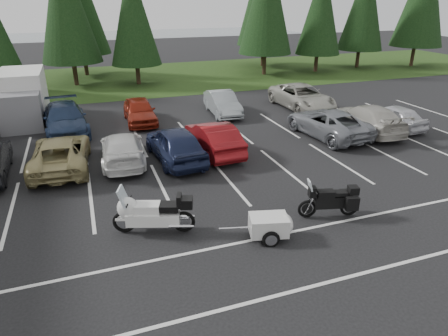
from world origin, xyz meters
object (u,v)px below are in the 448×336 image
car_far_2 (140,111)px  touring_motorcycle (153,210)px  box_truck (22,99)px  car_near_8 (393,116)px  car_near_6 (328,123)px  cargo_trailer (268,227)px  adventure_motorcycle (329,198)px  car_far_4 (302,97)px  car_near_4 (175,144)px  car_far_1 (65,119)px  car_far_3 (222,103)px  car_near_5 (213,138)px  car_near_2 (61,153)px  car_near_7 (367,118)px  car_near_3 (123,148)px

car_far_2 → touring_motorcycle: touring_motorcycle is taller
box_truck → car_near_8: size_ratio=1.42×
car_near_6 → cargo_trailer: car_near_6 is taller
car_near_6 → adventure_motorcycle: (-4.74, -7.38, -0.02)m
car_near_6 → car_far_4: 5.74m
box_truck → car_near_6: (15.45, -8.14, -0.72)m
car_near_4 → car_far_1: size_ratio=0.87×
car_near_8 → car_far_3: 10.12m
box_truck → car_far_2: size_ratio=1.33×
car_near_5 → car_near_8: car_near_5 is taller
car_far_2 → touring_motorcycle: size_ratio=1.46×
car_near_5 → car_far_4: bearing=-146.9°
car_near_8 → car_near_4: bearing=-2.1°
car_near_4 → cargo_trailer: 7.38m
car_near_6 → car_far_4: bearing=-111.7°
box_truck → car_far_1: size_ratio=1.05×
car_near_5 → touring_motorcycle: bearing=53.9°
car_near_2 → touring_motorcycle: size_ratio=1.73×
box_truck → car_near_8: (19.77, -8.17, -0.78)m
car_far_2 → car_near_2: bearing=-125.5°
car_near_7 → cargo_trailer: bearing=42.6°
cargo_trailer → car_near_3: bearing=128.6°
car_near_7 → car_near_3: bearing=3.6°
car_near_7 → car_far_3: bearing=-39.9°
adventure_motorcycle → car_far_3: bearing=100.7°
car_near_3 → car_near_4: car_near_4 is taller
box_truck → car_far_2: bearing=-19.8°
cargo_trailer → touring_motorcycle: bearing=169.3°
car_far_2 → car_near_7: bearing=-25.8°
car_far_1 → car_near_3: bearing=-70.2°
car_near_5 → car_near_8: (10.84, 0.29, -0.07)m
car_near_4 → car_far_2: bearing=-89.0°
car_near_5 → car_near_7: (8.99, 0.23, 0.01)m
car_near_4 → car_near_6: 8.49m
box_truck → touring_motorcycle: (4.93, -14.49, -0.65)m
car_far_2 → car_near_5: bearing=-66.1°
car_far_2 → car_far_4: size_ratio=0.76×
car_near_7 → car_far_2: car_near_7 is taller
car_far_1 → cargo_trailer: 14.55m
car_near_6 → car_near_2: bearing=-6.1°
car_near_4 → box_truck: bearing=-55.9°
car_near_2 → car_far_4: size_ratio=0.90×
car_near_2 → adventure_motorcycle: adventure_motorcycle is taller
box_truck → car_near_4: (6.99, -8.78, -0.65)m
car_near_4 → car_far_4: size_ratio=0.84×
car_near_5 → car_far_3: size_ratio=1.05×
car_near_5 → car_far_4: (8.13, 5.83, 0.03)m
car_near_2 → car_far_1: (0.16, 5.23, 0.08)m
box_truck → touring_motorcycle: size_ratio=1.94×
car_far_1 → cargo_trailer: bearing=-70.4°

